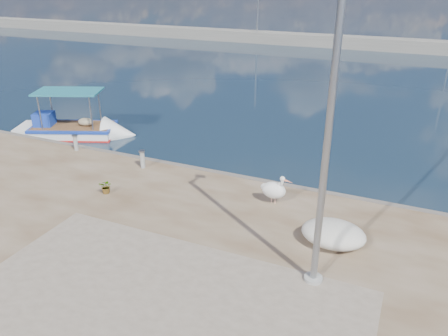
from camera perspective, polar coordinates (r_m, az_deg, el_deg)
ground at (r=12.25m, az=-7.41°, el=-12.28°), size 1400.00×1400.00×0.00m
breakwater at (r=49.05m, az=18.10°, el=15.25°), size 120.00×2.20×7.50m
boat_left at (r=22.40m, az=-19.15°, el=4.48°), size 5.67×3.68×2.60m
pelican at (r=13.88m, az=6.59°, el=-2.84°), size 1.06×0.60×1.01m
lamp_post at (r=9.38m, az=13.23°, el=1.99°), size 0.44×0.96×7.00m
bollard_near at (r=16.64m, az=-10.61°, el=1.25°), size 0.23×0.23×0.69m
bollard_far at (r=19.02m, az=-18.82°, el=3.24°), size 0.22×0.22×0.67m
potted_plant at (r=15.03m, az=-15.12°, el=-2.36°), size 0.50×0.45×0.48m
net_pile_d at (r=12.22m, az=14.09°, el=-8.33°), size 1.73×1.30×0.65m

